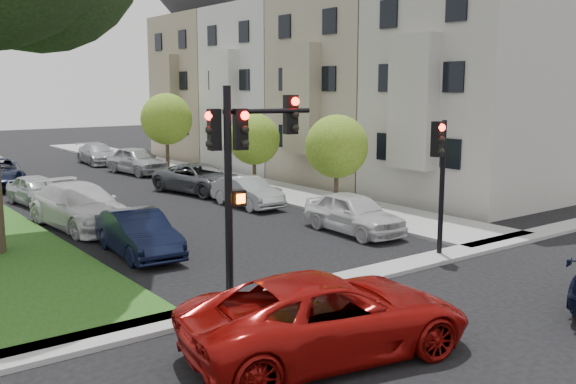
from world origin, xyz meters
TOP-DOWN VIEW (x-y plane):
  - ground at (0.00, 0.00)m, footprint 140.00×140.00m
  - sidewalk_right at (6.75, 24.00)m, footprint 3.50×44.00m
  - sidewalk_cross at (0.00, 2.00)m, footprint 60.00×1.00m
  - house_a at (12.45, 8.00)m, footprint 7.70×7.55m
  - house_b at (12.45, 15.50)m, footprint 7.70×7.55m
  - house_c at (12.45, 23.00)m, footprint 7.70×7.55m
  - house_d at (12.45, 30.50)m, footprint 7.70×7.55m
  - small_tree_a at (6.20, 9.91)m, footprint 2.66×2.66m
  - small_tree_b at (6.20, 16.12)m, footprint 2.56×2.56m
  - small_tree_c at (6.20, 25.75)m, footprint 3.16×3.16m
  - traffic_signal_main at (-3.39, 2.23)m, footprint 2.53×0.71m
  - traffic_signal_secondary at (3.54, 2.19)m, footprint 0.55×0.45m
  - car_cross_near at (-3.73, -1.29)m, footprint 6.12×3.64m
  - car_parked_0 at (3.75, 6.14)m, footprint 1.90×4.31m
  - car_parked_1 at (3.47, 12.60)m, footprint 1.42×3.94m
  - car_parked_2 at (3.60, 16.96)m, footprint 3.36×5.48m
  - car_parked_3 at (3.99, 25.30)m, footprint 2.48×4.91m
  - car_parked_4 at (3.88, 31.35)m, footprint 2.15×4.75m
  - car_parked_5 at (-3.61, 7.83)m, footprint 1.74×4.30m
  - car_parked_6 at (-3.69, 12.74)m, footprint 2.78×5.75m
  - car_parked_7 at (-3.70, 18.38)m, footprint 2.00×4.06m

SIDE VIEW (x-z plane):
  - ground at x=0.00m, z-range 0.00..0.00m
  - sidewalk_right at x=6.75m, z-range 0.00..0.12m
  - sidewalk_cross at x=0.00m, z-range 0.00..0.12m
  - car_parked_1 at x=3.47m, z-range 0.00..1.29m
  - car_parked_7 at x=-3.70m, z-range 0.00..1.33m
  - car_parked_4 at x=3.88m, z-range 0.00..1.35m
  - car_parked_5 at x=-3.61m, z-range 0.00..1.39m
  - car_parked_2 at x=3.60m, z-range 0.00..1.42m
  - car_parked_0 at x=3.75m, z-range 0.00..1.44m
  - car_cross_near at x=-3.73m, z-range 0.00..1.59m
  - car_parked_3 at x=3.99m, z-range 0.00..1.60m
  - car_parked_6 at x=-3.69m, z-range 0.00..1.61m
  - small_tree_b at x=6.20m, z-range 0.64..4.48m
  - small_tree_a at x=6.20m, z-range 0.66..4.66m
  - traffic_signal_secondary at x=3.54m, z-range 0.82..4.98m
  - small_tree_c at x=6.20m, z-range 0.78..5.52m
  - traffic_signal_main at x=-3.39m, z-range 0.98..6.15m
  - house_a at x=12.45m, z-range -1.05..14.92m
  - house_b at x=12.45m, z-range -1.05..14.92m
  - house_c at x=12.45m, z-range -1.05..14.92m
  - house_d at x=12.45m, z-range -1.05..14.92m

